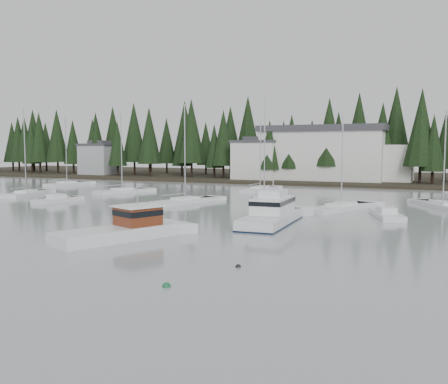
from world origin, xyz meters
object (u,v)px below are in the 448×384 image
(sailboat_7, at_px, (260,191))
(house_far_west, at_px, (100,158))
(sailboat_5, at_px, (341,209))
(house_west, at_px, (257,159))
(lobster_boat_brown, at_px, (121,232))
(sailboat_10, at_px, (122,192))
(runabout_0, at_px, (57,201))
(cabin_cruiser_center, at_px, (272,216))
(sailboat_3, at_px, (26,195))
(sailboat_1, at_px, (67,185))
(runabout_1, at_px, (387,216))
(sailboat_2, at_px, (264,202))
(sailboat_4, at_px, (443,208))
(sailboat_9, at_px, (185,203))
(harbor_inn, at_px, (333,154))

(sailboat_7, bearing_deg, house_far_west, 69.59)
(house_far_west, height_order, sailboat_5, sailboat_5)
(house_west, distance_m, lobster_boat_brown, 67.71)
(house_west, xyz_separation_m, sailboat_10, (-9.38, -33.74, -4.58))
(runabout_0, bearing_deg, lobster_boat_brown, -120.69)
(cabin_cruiser_center, relative_size, sailboat_3, 0.86)
(sailboat_1, relative_size, runabout_1, 1.86)
(cabin_cruiser_center, xyz_separation_m, sailboat_2, (-6.79, 16.75, -0.62))
(cabin_cruiser_center, relative_size, sailboat_2, 0.80)
(lobster_boat_brown, relative_size, runabout_1, 1.41)
(lobster_boat_brown, bearing_deg, runabout_0, 73.62)
(sailboat_7, relative_size, runabout_1, 1.64)
(sailboat_1, bearing_deg, cabin_cruiser_center, -115.25)
(runabout_0, bearing_deg, cabin_cruiser_center, -93.94)
(lobster_boat_brown, distance_m, sailboat_7, 44.65)
(lobster_boat_brown, height_order, runabout_0, lobster_boat_brown)
(sailboat_5, bearing_deg, cabin_cruiser_center, -174.11)
(sailboat_3, relative_size, sailboat_4, 1.14)
(house_far_west, xyz_separation_m, sailboat_3, (22.40, -44.98, -4.34))
(sailboat_9, bearing_deg, sailboat_1, 78.91)
(house_far_west, xyz_separation_m, lobster_boat_brown, (56.07, -68.10, -3.87))
(sailboat_3, bearing_deg, sailboat_2, -96.76)
(lobster_boat_brown, bearing_deg, sailboat_7, 28.19)
(house_west, relative_size, sailboat_2, 0.68)
(cabin_cruiser_center, bearing_deg, sailboat_1, 56.53)
(harbor_inn, xyz_separation_m, lobster_boat_brown, (-0.97, -69.44, -5.24))
(cabin_cruiser_center, height_order, sailboat_10, sailboat_10)
(house_west, xyz_separation_m, lobster_boat_brown, (14.07, -66.10, -4.12))
(sailboat_7, height_order, runabout_1, sailboat_7)
(cabin_cruiser_center, bearing_deg, sailboat_9, 49.40)
(lobster_boat_brown, bearing_deg, sailboat_3, 76.95)
(sailboat_4, relative_size, runabout_0, 1.78)
(runabout_1, bearing_deg, sailboat_4, -42.83)
(sailboat_4, height_order, sailboat_7, sailboat_7)
(house_west, bearing_deg, sailboat_10, -105.54)
(sailboat_4, bearing_deg, sailboat_7, 35.31)
(cabin_cruiser_center, distance_m, runabout_1, 12.59)
(sailboat_4, relative_size, runabout_1, 1.59)
(sailboat_4, height_order, sailboat_10, sailboat_10)
(lobster_boat_brown, relative_size, sailboat_2, 0.72)
(house_far_west, height_order, harbor_inn, harbor_inn)
(runabout_0, bearing_deg, runabout_1, -79.07)
(sailboat_2, bearing_deg, runabout_1, -140.34)
(house_west, xyz_separation_m, sailboat_5, (25.62, -41.10, -4.61))
(house_west, relative_size, sailboat_3, 0.73)
(harbor_inn, relative_size, sailboat_3, 2.27)
(sailboat_3, distance_m, sailboat_5, 45.26)
(sailboat_1, bearing_deg, sailboat_9, -111.66)
(runabout_1, bearing_deg, cabin_cruiser_center, 115.48)
(sailboat_1, bearing_deg, sailboat_3, -149.89)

